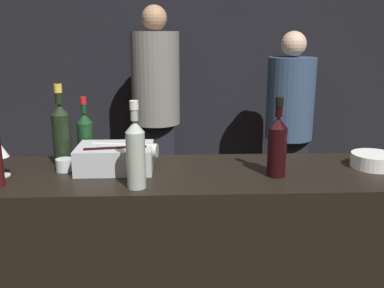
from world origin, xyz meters
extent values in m
cube|color=black|center=(0.00, 2.67, 1.40)|extent=(6.40, 0.06, 2.80)
cube|color=black|center=(0.00, 0.28, 0.51)|extent=(2.49, 0.55, 1.02)
cube|color=#B7BABF|center=(-0.34, 0.32, 1.08)|extent=(0.33, 0.23, 0.11)
cylinder|color=black|center=(-0.33, 0.28, 1.11)|extent=(0.28, 0.11, 0.07)
cylinder|color=#B2B7AD|center=(-0.30, 0.36, 1.11)|extent=(0.30, 0.12, 0.06)
cylinder|color=white|center=(0.83, 0.31, 1.06)|extent=(0.20, 0.20, 0.06)
cylinder|color=gray|center=(0.83, 0.31, 1.08)|extent=(0.16, 0.16, 0.01)
cylinder|color=silver|center=(-0.82, 0.26, 1.03)|extent=(0.07, 0.07, 0.00)
cylinder|color=silver|center=(-0.82, 0.26, 1.07)|extent=(0.01, 0.01, 0.08)
cylinder|color=silver|center=(-0.57, 0.31, 1.05)|extent=(0.07, 0.07, 0.06)
sphere|color=#F9D67F|center=(-0.57, 0.31, 1.05)|extent=(0.03, 0.03, 0.03)
cylinder|color=#143319|center=(-0.50, 0.49, 1.11)|extent=(0.08, 0.08, 0.18)
cone|color=#143319|center=(-0.50, 0.49, 1.23)|extent=(0.08, 0.08, 0.05)
cylinder|color=#143319|center=(-0.50, 0.49, 1.29)|extent=(0.02, 0.02, 0.08)
cylinder|color=red|center=(-0.50, 0.49, 1.31)|extent=(0.03, 0.03, 0.03)
cylinder|color=#9EA899|center=(-0.23, 0.09, 1.14)|extent=(0.07, 0.07, 0.23)
cone|color=#9EA899|center=(-0.23, 0.09, 1.27)|extent=(0.07, 0.07, 0.04)
cylinder|color=#9EA899|center=(-0.23, 0.09, 1.33)|extent=(0.03, 0.03, 0.08)
cylinder|color=silver|center=(-0.23, 0.09, 1.35)|extent=(0.03, 0.03, 0.03)
cylinder|color=black|center=(-0.59, 0.41, 1.14)|extent=(0.08, 0.08, 0.23)
cone|color=black|center=(-0.59, 0.41, 1.28)|extent=(0.08, 0.08, 0.05)
cylinder|color=black|center=(-0.59, 0.41, 1.35)|extent=(0.03, 0.03, 0.09)
cylinder|color=gold|center=(-0.59, 0.41, 1.38)|extent=(0.04, 0.04, 0.04)
cylinder|color=black|center=(0.36, 0.21, 1.13)|extent=(0.08, 0.08, 0.21)
cone|color=black|center=(0.36, 0.21, 1.26)|extent=(0.08, 0.08, 0.05)
cylinder|color=black|center=(0.36, 0.21, 1.32)|extent=(0.03, 0.03, 0.08)
cylinder|color=black|center=(0.36, 0.21, 1.34)|extent=(0.03, 0.03, 0.04)
cube|color=black|center=(0.90, 2.03, 0.37)|extent=(0.30, 0.22, 0.74)
cylinder|color=#334766|center=(0.90, 2.03, 1.08)|extent=(0.40, 0.40, 0.69)
sphere|color=beige|center=(0.90, 2.03, 1.53)|extent=(0.21, 0.21, 0.21)
cube|color=black|center=(-0.23, 2.13, 0.43)|extent=(0.31, 0.22, 0.86)
cylinder|color=slate|center=(-0.23, 2.13, 1.24)|extent=(0.41, 0.41, 0.77)
sphere|color=tan|center=(-0.23, 2.13, 1.73)|extent=(0.21, 0.21, 0.21)
camera|label=1|loc=(-0.08, -1.51, 1.62)|focal=40.00mm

